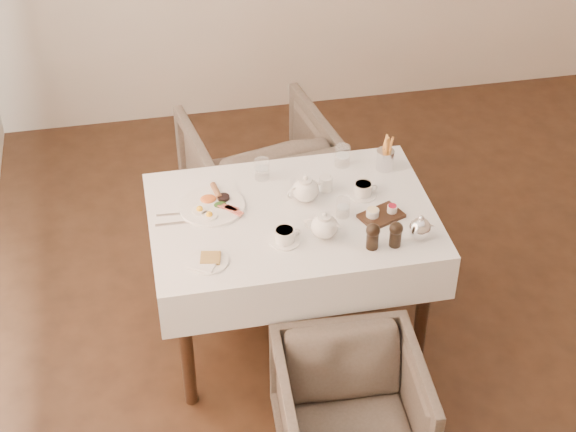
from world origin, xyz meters
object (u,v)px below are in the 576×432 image
(armchair_near, at_px, (350,412))
(armchair_far, at_px, (259,174))
(teapot_centre, at_px, (305,188))
(table, at_px, (292,234))
(breakfast_plate, at_px, (212,205))

(armchair_near, distance_m, armchair_far, 1.68)
(armchair_near, xyz_separation_m, armchair_far, (-0.10, 1.67, 0.07))
(teapot_centre, bearing_deg, table, -148.60)
(armchair_far, bearing_deg, breakfast_plate, 56.75)
(table, bearing_deg, breakfast_plate, 160.77)
(armchair_far, bearing_deg, table, 80.59)
(table, xyz_separation_m, breakfast_plate, (-0.34, 0.12, 0.13))
(armchair_far, bearing_deg, armchair_near, 83.61)
(armchair_near, xyz_separation_m, breakfast_plate, (-0.44, 0.89, 0.49))
(armchair_far, bearing_deg, teapot_centre, 86.24)
(armchair_near, distance_m, teapot_centre, 1.02)
(armchair_near, distance_m, breakfast_plate, 1.11)
(table, bearing_deg, armchair_far, 90.36)
(armchair_near, bearing_deg, teapot_centre, 93.62)
(teapot_centre, bearing_deg, armchair_near, -104.69)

